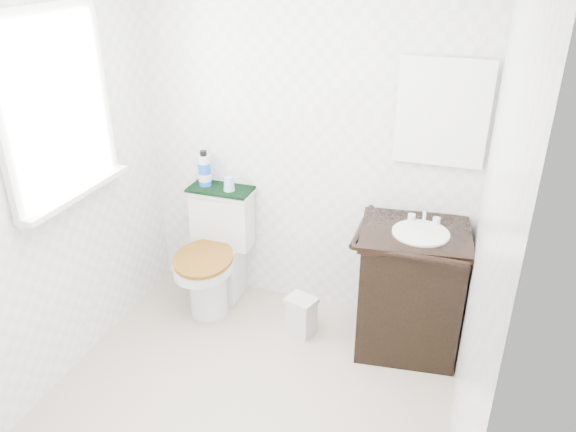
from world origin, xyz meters
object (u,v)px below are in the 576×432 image
Objects in this scene: cup at (229,184)px; trash_bin at (301,315)px; mouthwash_bottle at (204,170)px; vanity at (410,287)px; toilet at (216,257)px.

trash_bin is at bearing -24.47° from cup.
mouthwash_bottle reaches higher than cup.
trash_bin is at bearing -171.06° from vanity.
vanity is at bearing -7.65° from cup.
trash_bin is 1.11× the size of mouthwash_bottle.
mouthwash_bottle is at bearing 158.94° from trash_bin.
cup is (0.07, 0.11, 0.52)m from toilet.
trash_bin is (-0.66, -0.10, -0.29)m from vanity.
mouthwash_bottle reaches higher than toilet.
vanity reaches higher than toilet.
toilet is 0.61m from mouthwash_bottle.
mouthwash_bottle is 2.61× the size of cup.
trash_bin is 1.17m from mouthwash_bottle.
toilet is 1.33m from vanity.
mouthwash_bottle is at bearing 172.11° from vanity.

